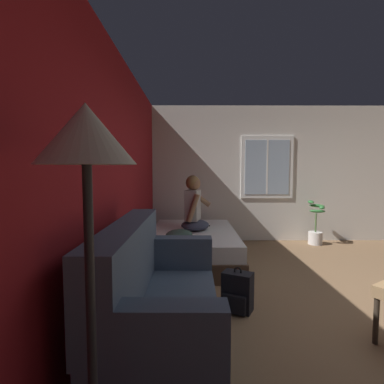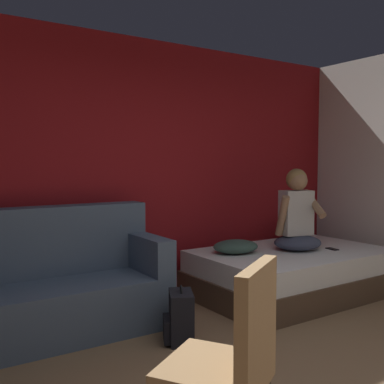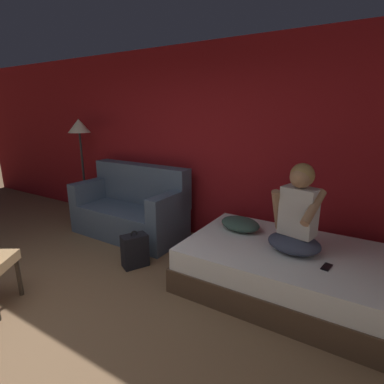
# 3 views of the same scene
# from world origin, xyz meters

# --- Properties ---
(wall_back_accent) EXTENTS (10.92, 0.16, 2.70)m
(wall_back_accent) POSITION_xyz_m (0.00, 2.77, 1.35)
(wall_back_accent) COLOR maroon
(wall_back_accent) RESTS_ON ground
(bed) EXTENTS (2.09, 1.35, 0.48)m
(bed) POSITION_xyz_m (1.64, 1.88, 0.24)
(bed) COLOR #4C3828
(bed) RESTS_ON ground
(couch) EXTENTS (1.71, 0.84, 1.04)m
(couch) POSITION_xyz_m (-0.77, 2.20, 0.39)
(couch) COLOR #47566B
(couch) RESTS_ON ground
(side_chair) EXTENTS (0.63, 0.63, 0.98)m
(side_chair) POSITION_xyz_m (-0.66, 0.05, 0.53)
(side_chair) COLOR #382D23
(side_chair) RESTS_ON ground
(person_seated) EXTENTS (0.61, 0.55, 0.88)m
(person_seated) POSITION_xyz_m (1.70, 1.87, 0.84)
(person_seated) COLOR #383D51
(person_seated) RESTS_ON bed
(backpack) EXTENTS (0.33, 0.35, 0.46)m
(backpack) POSITION_xyz_m (-0.05, 1.45, 0.19)
(backpack) COLOR black
(backpack) RESTS_ON ground
(throw_pillow) EXTENTS (0.55, 0.47, 0.14)m
(throw_pillow) POSITION_xyz_m (1.03, 2.09, 0.55)
(throw_pillow) COLOR #385147
(throw_pillow) RESTS_ON bed
(cell_phone) EXTENTS (0.09, 0.15, 0.01)m
(cell_phone) POSITION_xyz_m (2.03, 1.67, 0.48)
(cell_phone) COLOR black
(cell_phone) RESTS_ON bed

